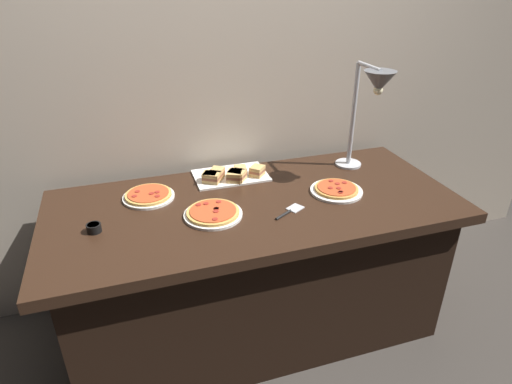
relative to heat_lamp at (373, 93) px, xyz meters
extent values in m
plane|color=#38332D|center=(-0.61, -0.09, -1.20)|extent=(8.00, 8.00, 0.00)
cube|color=#B7A893|center=(-0.61, 0.41, 0.00)|extent=(4.40, 0.04, 2.40)
cube|color=black|center=(-0.61, -0.09, -0.46)|extent=(1.90, 0.84, 0.05)
cube|color=black|center=(-0.61, -0.09, -0.84)|extent=(1.75, 0.74, 0.71)
cylinder|color=#B7BABF|center=(0.00, 0.16, -0.43)|extent=(0.14, 0.14, 0.01)
cylinder|color=#B7BABF|center=(0.00, 0.16, -0.16)|extent=(0.02, 0.02, 0.54)
cylinder|color=#B7BABF|center=(0.00, 0.06, 0.11)|extent=(0.02, 0.20, 0.02)
cone|color=#595B60|center=(0.00, -0.04, 0.06)|extent=(0.15, 0.15, 0.10)
sphere|color=#F9EAB2|center=(0.00, -0.04, 0.02)|extent=(0.04, 0.04, 0.04)
cylinder|color=white|center=(-0.83, -0.15, -0.43)|extent=(0.26, 0.26, 0.01)
cylinder|color=gold|center=(-0.83, -0.15, -0.42)|extent=(0.23, 0.23, 0.01)
cylinder|color=#B74723|center=(-0.83, -0.15, -0.41)|extent=(0.20, 0.20, 0.00)
cylinder|color=maroon|center=(-0.85, -0.08, -0.41)|extent=(0.02, 0.02, 0.00)
cylinder|color=maroon|center=(-0.81, -0.15, -0.41)|extent=(0.02, 0.02, 0.00)
cylinder|color=maroon|center=(-0.82, -0.17, -0.41)|extent=(0.02, 0.02, 0.00)
cylinder|color=maroon|center=(-0.88, -0.09, -0.41)|extent=(0.02, 0.02, 0.00)
cylinder|color=maroon|center=(-0.81, -0.14, -0.41)|extent=(0.02, 0.02, 0.00)
cylinder|color=maroon|center=(-0.84, -0.23, -0.41)|extent=(0.02, 0.02, 0.00)
cylinder|color=maroon|center=(-0.79, -0.09, -0.41)|extent=(0.02, 0.02, 0.00)
cylinder|color=white|center=(-0.21, -0.12, -0.43)|extent=(0.25, 0.25, 0.01)
cylinder|color=#C68E42|center=(-0.21, -0.12, -0.42)|extent=(0.21, 0.21, 0.01)
cylinder|color=#B74723|center=(-0.21, -0.12, -0.41)|extent=(0.18, 0.18, 0.00)
cylinder|color=maroon|center=(-0.22, -0.17, -0.41)|extent=(0.02, 0.02, 0.00)
cylinder|color=maroon|center=(-0.19, -0.09, -0.41)|extent=(0.02, 0.02, 0.00)
cylinder|color=maroon|center=(-0.21, -0.05, -0.41)|extent=(0.02, 0.02, 0.00)
cylinder|color=maroon|center=(-0.25, -0.12, -0.41)|extent=(0.02, 0.02, 0.00)
cylinder|color=maroon|center=(-0.22, -0.17, -0.41)|extent=(0.02, 0.02, 0.00)
cylinder|color=maroon|center=(-0.15, -0.08, -0.41)|extent=(0.02, 0.02, 0.00)
cylinder|color=maroon|center=(-0.21, -0.13, -0.41)|extent=(0.02, 0.02, 0.00)
cylinder|color=white|center=(-1.08, 0.10, -0.43)|extent=(0.24, 0.24, 0.01)
cylinder|color=gold|center=(-1.08, 0.10, -0.42)|extent=(0.22, 0.22, 0.01)
cylinder|color=#B74723|center=(-1.08, 0.10, -0.41)|extent=(0.19, 0.19, 0.00)
cylinder|color=maroon|center=(-1.15, 0.08, -0.41)|extent=(0.02, 0.02, 0.00)
cylinder|color=maroon|center=(-1.13, 0.13, -0.41)|extent=(0.02, 0.02, 0.00)
cylinder|color=maroon|center=(-1.07, 0.09, -0.41)|extent=(0.02, 0.02, 0.00)
cylinder|color=maroon|center=(-1.05, 0.05, -0.41)|extent=(0.02, 0.02, 0.00)
cylinder|color=maroon|center=(-1.04, 0.09, -0.41)|extent=(0.02, 0.02, 0.00)
cube|color=white|center=(-0.65, 0.21, -0.43)|extent=(0.37, 0.24, 0.01)
cube|color=tan|center=(-0.52, 0.16, -0.42)|extent=(0.09, 0.09, 0.02)
cube|color=brown|center=(-0.52, 0.16, -0.40)|extent=(0.09, 0.09, 0.01)
cube|color=tan|center=(-0.52, 0.16, -0.39)|extent=(0.09, 0.09, 0.02)
cube|color=tan|center=(-0.77, 0.16, -0.42)|extent=(0.09, 0.08, 0.02)
cube|color=brown|center=(-0.77, 0.16, -0.40)|extent=(0.09, 0.08, 0.01)
cube|color=tan|center=(-0.77, 0.16, -0.39)|extent=(0.09, 0.08, 0.02)
cube|color=tan|center=(-0.76, 0.16, -0.42)|extent=(0.10, 0.10, 0.02)
cube|color=brown|center=(-0.76, 0.16, -0.40)|extent=(0.10, 0.10, 0.01)
cube|color=tan|center=(-0.76, 0.16, -0.39)|extent=(0.10, 0.10, 0.02)
cube|color=tan|center=(-0.73, 0.20, -0.42)|extent=(0.09, 0.09, 0.02)
cube|color=brown|center=(-0.73, 0.20, -0.40)|extent=(0.09, 0.09, 0.01)
cube|color=tan|center=(-0.73, 0.20, -0.39)|extent=(0.09, 0.09, 0.02)
cube|color=tan|center=(-0.65, 0.14, -0.42)|extent=(0.10, 0.11, 0.02)
cube|color=brown|center=(-0.65, 0.14, -0.40)|extent=(0.10, 0.11, 0.01)
cube|color=tan|center=(-0.65, 0.14, -0.39)|extent=(0.10, 0.11, 0.02)
cube|color=tan|center=(-0.64, 0.14, -0.42)|extent=(0.11, 0.10, 0.02)
cube|color=brown|center=(-0.64, 0.14, -0.40)|extent=(0.11, 0.10, 0.01)
cube|color=tan|center=(-0.64, 0.14, -0.39)|extent=(0.11, 0.10, 0.02)
cube|color=tan|center=(-0.61, 0.18, -0.42)|extent=(0.07, 0.08, 0.02)
cube|color=brown|center=(-0.61, 0.18, -0.40)|extent=(0.07, 0.08, 0.01)
cube|color=tan|center=(-0.61, 0.18, -0.39)|extent=(0.07, 0.08, 0.02)
cylinder|color=black|center=(-1.33, -0.13, -0.42)|extent=(0.06, 0.06, 0.04)
cylinder|color=gold|center=(-1.33, -0.13, -0.41)|extent=(0.05, 0.05, 0.01)
cube|color=#B7BABF|center=(-0.46, -0.20, -0.44)|extent=(0.09, 0.08, 0.00)
cylinder|color=black|center=(-0.54, -0.25, -0.43)|extent=(0.09, 0.06, 0.01)
camera|label=1|loc=(-1.16, -1.78, 0.54)|focal=30.54mm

